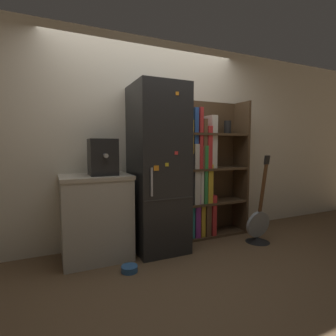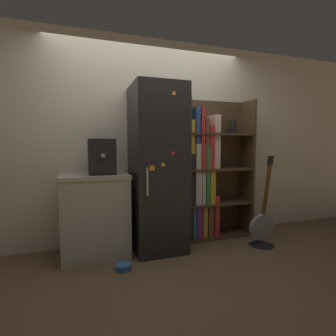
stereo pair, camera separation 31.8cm
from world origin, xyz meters
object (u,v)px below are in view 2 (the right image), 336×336
at_px(espresso_machine, 102,157).
at_px(guitar, 262,232).
at_px(bookshelf, 206,175).
at_px(pet_bowl, 123,266).
at_px(refrigerator, 157,169).

distance_m(espresso_machine, guitar, 2.15).
bearing_deg(espresso_machine, bookshelf, 7.02).
bearing_deg(guitar, pet_bowl, -176.92).
height_order(refrigerator, espresso_machine, refrigerator).
bearing_deg(bookshelf, pet_bowl, -153.41).
relative_size(bookshelf, espresso_machine, 4.74).
relative_size(guitar, pet_bowl, 6.77).
bearing_deg(refrigerator, pet_bowl, -137.91).
bearing_deg(espresso_machine, refrigerator, -0.49).
bearing_deg(guitar, espresso_machine, 169.53).
bearing_deg(pet_bowl, espresso_machine, 109.25).
distance_m(refrigerator, bookshelf, 0.77).
distance_m(bookshelf, guitar, 1.00).
distance_m(refrigerator, guitar, 1.53).
relative_size(refrigerator, pet_bowl, 11.70).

